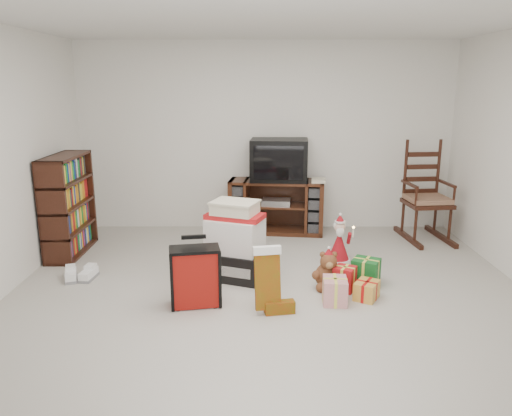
{
  "coord_description": "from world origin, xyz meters",
  "views": [
    {
      "loc": [
        -0.11,
        -4.23,
        1.97
      ],
      "look_at": [
        -0.12,
        0.6,
        0.75
      ],
      "focal_mm": 35.0,
      "sensor_mm": 36.0,
      "label": 1
    }
  ],
  "objects_px": {
    "tv_stand": "(276,206)",
    "gift_cluster": "(357,283)",
    "teddy_bear": "(328,272)",
    "sneaker_pair": "(80,275)",
    "mrs_claus_figurine": "(213,250)",
    "rocking_chair": "(425,204)",
    "red_suitcase": "(195,276)",
    "bookshelf": "(68,207)",
    "santa_figurine": "(339,244)",
    "crt_television": "(279,160)",
    "gift_pile": "(235,245)"
  },
  "relations": [
    {
      "from": "sneaker_pair",
      "to": "gift_cluster",
      "type": "xyz_separation_m",
      "value": [
        2.76,
        -0.38,
        0.07
      ]
    },
    {
      "from": "gift_pile",
      "to": "gift_cluster",
      "type": "xyz_separation_m",
      "value": [
        1.17,
        -0.46,
        -0.23
      ]
    },
    {
      "from": "red_suitcase",
      "to": "crt_television",
      "type": "relative_size",
      "value": 0.83
    },
    {
      "from": "tv_stand",
      "to": "gift_pile",
      "type": "relative_size",
      "value": 1.63
    },
    {
      "from": "rocking_chair",
      "to": "crt_television",
      "type": "height_order",
      "value": "rocking_chair"
    },
    {
      "from": "rocking_chair",
      "to": "teddy_bear",
      "type": "bearing_deg",
      "value": -137.86
    },
    {
      "from": "bookshelf",
      "to": "gift_pile",
      "type": "height_order",
      "value": "bookshelf"
    },
    {
      "from": "bookshelf",
      "to": "rocking_chair",
      "type": "bearing_deg",
      "value": 7.72
    },
    {
      "from": "santa_figurine",
      "to": "crt_television",
      "type": "height_order",
      "value": "crt_television"
    },
    {
      "from": "gift_cluster",
      "to": "teddy_bear",
      "type": "bearing_deg",
      "value": 145.93
    },
    {
      "from": "mrs_claus_figurine",
      "to": "sneaker_pair",
      "type": "distance_m",
      "value": 1.39
    },
    {
      "from": "gift_cluster",
      "to": "bookshelf",
      "type": "bearing_deg",
      "value": 158.81
    },
    {
      "from": "santa_figurine",
      "to": "mrs_claus_figurine",
      "type": "height_order",
      "value": "mrs_claus_figurine"
    },
    {
      "from": "red_suitcase",
      "to": "teddy_bear",
      "type": "bearing_deg",
      "value": 7.55
    },
    {
      "from": "tv_stand",
      "to": "teddy_bear",
      "type": "xyz_separation_m",
      "value": [
        0.43,
        -1.9,
        -0.19
      ]
    },
    {
      "from": "crt_television",
      "to": "gift_pile",
      "type": "bearing_deg",
      "value": -103.05
    },
    {
      "from": "rocking_chair",
      "to": "mrs_claus_figurine",
      "type": "xyz_separation_m",
      "value": [
        -2.63,
        -1.12,
        -0.23
      ]
    },
    {
      "from": "gift_pile",
      "to": "rocking_chair",
      "type": "bearing_deg",
      "value": 49.95
    },
    {
      "from": "gift_pile",
      "to": "crt_television",
      "type": "height_order",
      "value": "crt_television"
    },
    {
      "from": "bookshelf",
      "to": "red_suitcase",
      "type": "distance_m",
      "value": 2.21
    },
    {
      "from": "santa_figurine",
      "to": "red_suitcase",
      "type": "bearing_deg",
      "value": -142.42
    },
    {
      "from": "gift_pile",
      "to": "sneaker_pair",
      "type": "xyz_separation_m",
      "value": [
        -1.6,
        -0.08,
        -0.3
      ]
    },
    {
      "from": "tv_stand",
      "to": "gift_cluster",
      "type": "relative_size",
      "value": 1.66
    },
    {
      "from": "bookshelf",
      "to": "santa_figurine",
      "type": "height_order",
      "value": "bookshelf"
    },
    {
      "from": "tv_stand",
      "to": "santa_figurine",
      "type": "relative_size",
      "value": 2.33
    },
    {
      "from": "mrs_claus_figurine",
      "to": "gift_cluster",
      "type": "bearing_deg",
      "value": -25.92
    },
    {
      "from": "santa_figurine",
      "to": "sneaker_pair",
      "type": "height_order",
      "value": "santa_figurine"
    },
    {
      "from": "mrs_claus_figurine",
      "to": "teddy_bear",
      "type": "bearing_deg",
      "value": -23.98
    },
    {
      "from": "tv_stand",
      "to": "red_suitcase",
      "type": "bearing_deg",
      "value": -102.95
    },
    {
      "from": "rocking_chair",
      "to": "sneaker_pair",
      "type": "distance_m",
      "value": 4.25
    },
    {
      "from": "gift_pile",
      "to": "mrs_claus_figurine",
      "type": "relative_size",
      "value": 1.39
    },
    {
      "from": "bookshelf",
      "to": "gift_pile",
      "type": "bearing_deg",
      "value": -21.05
    },
    {
      "from": "tv_stand",
      "to": "rocking_chair",
      "type": "height_order",
      "value": "rocking_chair"
    },
    {
      "from": "teddy_bear",
      "to": "mrs_claus_figurine",
      "type": "height_order",
      "value": "mrs_claus_figurine"
    },
    {
      "from": "tv_stand",
      "to": "crt_television",
      "type": "bearing_deg",
      "value": 28.05
    },
    {
      "from": "sneaker_pair",
      "to": "bookshelf",
      "type": "bearing_deg",
      "value": 105.56
    },
    {
      "from": "gift_pile",
      "to": "sneaker_pair",
      "type": "relative_size",
      "value": 2.3
    },
    {
      "from": "tv_stand",
      "to": "red_suitcase",
      "type": "xyz_separation_m",
      "value": [
        -0.81,
        -2.29,
        -0.08
      ]
    },
    {
      "from": "teddy_bear",
      "to": "santa_figurine",
      "type": "xyz_separation_m",
      "value": [
        0.23,
        0.74,
        0.05
      ]
    },
    {
      "from": "bookshelf",
      "to": "mrs_claus_figurine",
      "type": "distance_m",
      "value": 1.84
    },
    {
      "from": "gift_pile",
      "to": "crt_television",
      "type": "xyz_separation_m",
      "value": [
        0.51,
        1.62,
        0.63
      ]
    },
    {
      "from": "red_suitcase",
      "to": "gift_cluster",
      "type": "height_order",
      "value": "red_suitcase"
    },
    {
      "from": "teddy_bear",
      "to": "gift_cluster",
      "type": "bearing_deg",
      "value": -34.07
    },
    {
      "from": "teddy_bear",
      "to": "gift_cluster",
      "type": "relative_size",
      "value": 0.48
    },
    {
      "from": "bookshelf",
      "to": "gift_pile",
      "type": "distance_m",
      "value": 2.13
    },
    {
      "from": "tv_stand",
      "to": "sneaker_pair",
      "type": "distance_m",
      "value": 2.7
    },
    {
      "from": "santa_figurine",
      "to": "gift_cluster",
      "type": "relative_size",
      "value": 0.71
    },
    {
      "from": "rocking_chair",
      "to": "crt_television",
      "type": "distance_m",
      "value": 1.96
    },
    {
      "from": "rocking_chair",
      "to": "red_suitcase",
      "type": "height_order",
      "value": "rocking_chair"
    },
    {
      "from": "santa_figurine",
      "to": "mrs_claus_figurine",
      "type": "xyz_separation_m",
      "value": [
        -1.39,
        -0.22,
        0.01
      ]
    }
  ]
}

